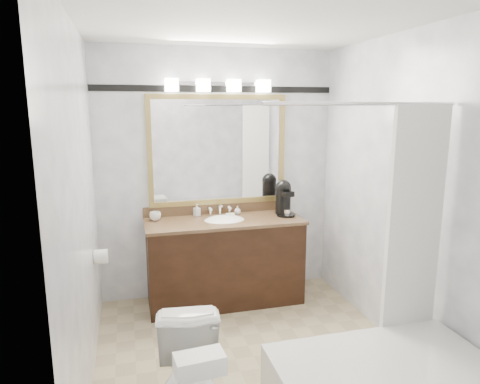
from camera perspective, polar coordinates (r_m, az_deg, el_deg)
The scene contains 13 objects.
room at distance 3.12m, azimuth 1.96°, elevation -1.31°, with size 2.42×2.62×2.52m.
vanity at distance 4.30m, azimuth -2.07°, elevation -8.95°, with size 1.53×0.58×0.97m.
mirror at distance 4.31m, azimuth -2.95°, elevation 5.57°, with size 1.40×0.04×1.10m.
vanity_light_bar at distance 4.24m, azimuth -2.89°, elevation 14.04°, with size 1.02×0.14×0.12m.
accent_stripe at distance 4.31m, azimuth -3.07°, elevation 13.56°, with size 2.40×0.01×0.06m, color black.
bathtub at distance 2.98m, azimuth 18.53°, elevation -23.03°, with size 1.30×0.75×1.96m.
tp_roll at distance 3.80m, azimuth -18.06°, elevation -8.19°, with size 0.12×0.12×0.11m, color white.
tissue_box at distance 2.17m, azimuth -5.41°, elevation -21.85°, with size 0.23×0.13×0.10m, color white.
coffee_maker at distance 4.34m, azimuth 5.83°, elevation -0.66°, with size 0.19×0.23×0.36m.
cup_left at distance 4.21m, azimuth -11.23°, elevation -3.18°, with size 0.11×0.11×0.08m, color white.
soap_bottle_a at distance 4.33m, azimuth -5.77°, elevation -2.39°, with size 0.05×0.06×0.12m, color white.
soap_bottle_b at distance 4.37m, azimuth -0.35°, elevation -2.42°, with size 0.07×0.07×0.09m, color white.
soap_bar at distance 4.30m, azimuth -1.30°, elevation -3.06°, with size 0.08×0.05×0.03m, color beige.
Camera 1 is at (-0.88, -2.92, 1.94)m, focal length 32.00 mm.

